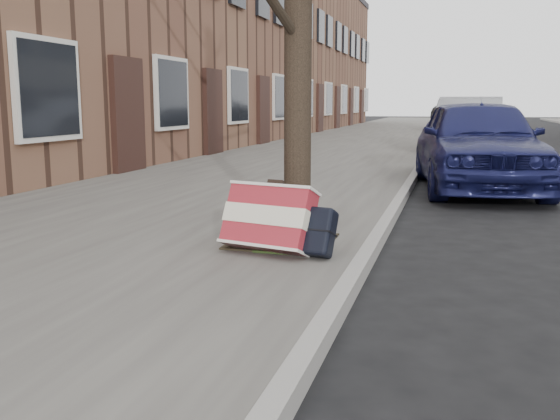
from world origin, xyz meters
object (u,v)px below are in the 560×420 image
(suitcase_red, at_px, (269,218))
(car_near_mid, at_px, (469,126))
(suitcase_navy, at_px, (302,229))
(car_near_front, at_px, (477,143))

(suitcase_red, bearing_deg, car_near_mid, 95.68)
(suitcase_red, relative_size, suitcase_navy, 1.35)
(suitcase_red, relative_size, car_near_mid, 0.16)
(car_near_front, bearing_deg, car_near_mid, 82.84)
(suitcase_red, distance_m, car_near_front, 5.55)
(suitcase_navy, height_order, car_near_front, car_near_front)
(suitcase_red, height_order, car_near_mid, car_near_mid)
(suitcase_red, height_order, car_near_front, car_near_front)
(suitcase_red, xyz_separation_m, car_near_mid, (1.72, 12.14, 0.34))
(car_near_front, bearing_deg, suitcase_navy, -112.63)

